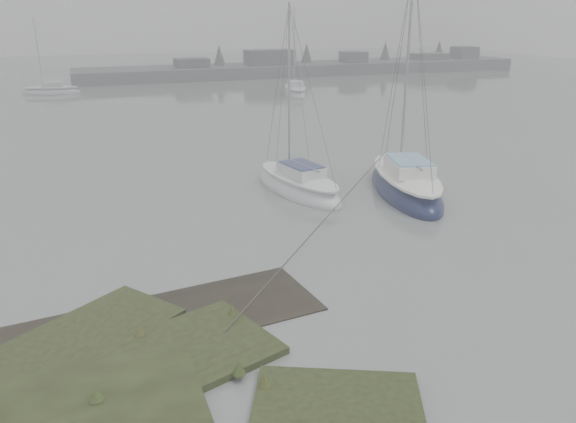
{
  "coord_description": "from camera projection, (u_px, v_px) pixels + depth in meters",
  "views": [
    {
      "loc": [
        -3.81,
        -9.05,
        7.82
      ],
      "look_at": [
        2.14,
        6.76,
        1.8
      ],
      "focal_mm": 35.0,
      "sensor_mm": 36.0,
      "label": 1
    }
  ],
  "objects": [
    {
      "name": "ground",
      "position": [
        139.0,
        133.0,
        38.32
      ],
      "size": [
        160.0,
        160.0,
        0.0
      ],
      "primitive_type": "plane",
      "color": "slate",
      "rests_on": "ground"
    },
    {
      "name": "far_shoreline",
      "position": [
        315.0,
        67.0,
        75.06
      ],
      "size": [
        60.0,
        8.0,
        4.15
      ],
      "color": "#4C4F51",
      "rests_on": "ground"
    },
    {
      "name": "sailboat_main",
      "position": [
        405.0,
        186.0,
        25.59
      ],
      "size": [
        4.46,
        8.05,
        10.81
      ],
      "rotation": [
        0.0,
        0.0,
        -0.27
      ],
      "color": "#0F173A",
      "rests_on": "ground"
    },
    {
      "name": "sailboat_white",
      "position": [
        298.0,
        186.0,
        25.78
      ],
      "size": [
        3.18,
        6.55,
        8.86
      ],
      "rotation": [
        0.0,
        0.0,
        0.18
      ],
      "color": "white",
      "rests_on": "ground"
    },
    {
      "name": "sailboat_far_b",
      "position": [
        295.0,
        92.0,
        56.04
      ],
      "size": [
        3.41,
        6.57,
        8.85
      ],
      "rotation": [
        0.0,
        0.0,
        -0.23
      ],
      "color": "#B1B7BC",
      "rests_on": "ground"
    },
    {
      "name": "sailboat_far_c",
      "position": [
        52.0,
        91.0,
        56.57
      ],
      "size": [
        5.92,
        2.86,
        8.01
      ],
      "rotation": [
        0.0,
        0.0,
        1.39
      ],
      "color": "#A8ACB2",
      "rests_on": "ground"
    }
  ]
}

